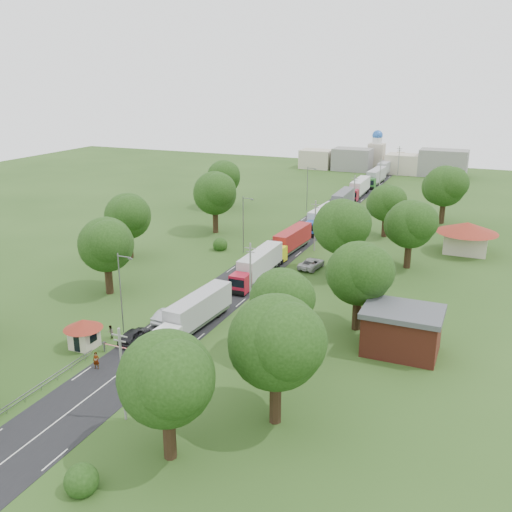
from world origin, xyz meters
The scene contains 47 objects.
ground centered at (0.00, 0.00, 0.00)m, with size 260.00×260.00×0.00m, color #274517.
road centered at (0.00, 20.00, 0.00)m, with size 8.00×200.00×0.04m, color black.
boom_barrier centered at (-1.36, -25.00, 0.89)m, with size 9.22×0.35×1.18m.
guard_booth centered at (-7.20, -25.00, 2.16)m, with size 4.40×4.40×3.45m.
guard_rail centered at (-5.00, -35.00, 0.00)m, with size 0.10×17.00×1.70m, color slate, non-canonical shape.
info_sign centered at (5.20, 35.00, 3.00)m, with size 0.12×3.10×4.10m.
pole_0 centered at (5.50, -35.00, 4.68)m, with size 1.60×0.24×9.00m.
pole_1 centered at (5.50, -7.00, 4.68)m, with size 1.60×0.24×9.00m.
pole_2 centered at (5.50, 21.00, 4.68)m, with size 1.60×0.24×9.00m.
pole_3 centered at (5.50, 49.00, 4.68)m, with size 1.60×0.24×9.00m.
pole_4 centered at (5.50, 77.00, 4.68)m, with size 1.60×0.24×9.00m.
pole_5 centered at (5.50, 105.00, 4.68)m, with size 1.60×0.24×9.00m.
lamp_0 centered at (-5.35, -20.00, 5.55)m, with size 2.03×0.22×10.00m.
lamp_1 centered at (-5.35, 15.00, 5.55)m, with size 2.03×0.22×10.00m.
lamp_2 centered at (-5.35, 50.00, 5.55)m, with size 2.03×0.22×10.00m.
tree_0 centered at (11.99, -37.84, 7.22)m, with size 8.80×8.80×11.07m.
tree_1 centered at (17.99, -29.83, 7.85)m, with size 9.60×9.60×12.05m.
tree_2 centered at (13.99, -17.86, 6.60)m, with size 8.00×8.00×10.10m.
tree_3 centered at (19.99, -7.84, 7.22)m, with size 8.80×8.80×11.07m.
tree_4 centered at (12.99, 10.17, 7.85)m, with size 9.60×9.60×12.05m.
tree_5 centered at (21.99, 18.16, 7.22)m, with size 8.80×8.80×11.07m.
tree_6 centered at (14.99, 35.14, 6.60)m, with size 8.00×8.00×10.10m.
tree_7 centered at (23.99, 50.17, 7.85)m, with size 9.60×9.60×12.05m.
tree_10 centered at (-15.01, -9.84, 7.22)m, with size 8.80×8.80×11.07m.
tree_11 centered at (-22.01, 5.16, 7.22)m, with size 8.80×8.80×11.07m.
tree_12 centered at (-16.01, 25.17, 7.85)m, with size 9.60×9.60×12.05m.
tree_13 centered at (-24.01, 45.16, 7.22)m, with size 8.80×8.80×11.07m.
house_brick centered at (26.00, -12.00, 2.65)m, with size 8.60×6.60×5.20m.
house_cream centered at (30.00, 30.00, 3.64)m, with size 10.08×10.08×5.80m.
distant_town centered at (0.68, 110.00, 3.49)m, with size 52.00×8.00×8.00m.
church centered at (-4.00, 118.00, 5.39)m, with size 5.00×5.00×12.30m.
truck_0 centered at (2.01, -15.72, 2.15)m, with size 3.26×14.67×4.05m.
truck_1 centered at (2.06, 3.57, 2.20)m, with size 2.56×14.93×4.14m.
truck_2 centered at (2.01, 18.42, 2.09)m, with size 3.18×14.29×3.95m.
truck_3 centered at (2.29, 36.19, 2.20)m, with size 3.21×15.04×4.16m.
truck_4 centered at (1.76, 53.54, 2.22)m, with size 2.84×15.10×4.18m.
truck_5 centered at (1.76, 69.93, 2.26)m, with size 2.79×15.34×4.25m.
truck_6 centered at (2.29, 87.44, 2.29)m, with size 3.12×15.57×4.31m.
truck_7 centered at (1.65, 104.89, 2.22)m, with size 3.14×15.13×4.18m.
truck_8 centered at (2.14, 121.44, 2.27)m, with size 2.92×15.48×4.29m.
car_lane_front centered at (-2.84, -21.55, 0.81)m, with size 1.92×4.77×1.62m, color black.
car_lane_mid centered at (-2.29, -15.11, 0.82)m, with size 1.74×4.98×1.64m, color #9EA1A6.
car_lane_rear centered at (-1.28, -9.73, 0.67)m, with size 1.89×4.65×1.35m, color black.
car_verge_near centered at (8.00, 11.62, 0.81)m, with size 2.69×5.83×1.62m, color #AFAFAF.
car_verge_far centered at (6.07, 31.59, 0.77)m, with size 1.81×4.50×1.53m, color slate.
pedestrian_near centered at (-2.81, -28.50, 0.94)m, with size 0.68×0.45×1.87m, color gray.
pedestrian_booth centered at (-5.86, -22.00, 0.82)m, with size 0.80×0.62×1.65m, color gray.
Camera 1 is at (33.78, -71.27, 29.71)m, focal length 40.00 mm.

